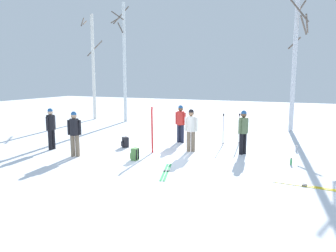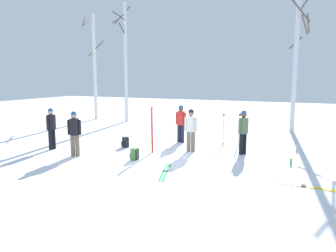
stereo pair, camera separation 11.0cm
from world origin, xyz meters
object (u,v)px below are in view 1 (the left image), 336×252
water_bottle_0 (291,162)px  birch_tree_0 (93,66)px  ski_pair_planted_0 (152,130)px  ski_pair_lying_1 (166,172)px  person_3 (243,129)px  ski_poles_1 (239,128)px  person_2 (51,126)px  ski_poles_0 (223,128)px  birch_tree_1 (124,60)px  birch_tree_2 (295,59)px  person_0 (74,131)px  backpack_0 (135,154)px  ski_pair_lying_0 (306,186)px  person_1 (191,127)px  person_4 (181,121)px  water_bottle_1 (296,149)px  backpack_1 (125,142)px

water_bottle_0 → birch_tree_0: birch_tree_0 is taller
ski_pair_planted_0 → ski_pair_lying_1: bearing=-54.2°
person_3 → ski_poles_1: 1.84m
person_2 → person_3: bearing=17.8°
ski_poles_0 → birch_tree_1: bearing=148.7°
birch_tree_2 → person_0: bearing=-127.0°
person_2 → birch_tree_1: bearing=101.0°
ski_poles_0 → backpack_0: 4.50m
ski_pair_planted_0 → ski_pair_lying_0: 6.05m
person_3 → ski_poles_0: size_ratio=1.23×
person_3 → ski_pair_lying_1: (-1.75, -3.40, -0.97)m
person_1 → ski_poles_1: (1.49, 2.15, -0.24)m
person_4 → ski_poles_1: (2.55, 0.63, -0.24)m
ski_pair_lying_1 → backpack_0: bearing=151.3°
person_1 → person_2: (-5.41, -1.97, 0.00)m
ski_poles_0 → water_bottle_1: ski_poles_0 is taller
person_4 → ski_pair_lying_1: size_ratio=0.93×
water_bottle_1 → birch_tree_0: birch_tree_0 is taller
backpack_0 → birch_tree_0: bearing=133.1°
person_2 → ski_pair_lying_1: (5.65, -1.03, -0.97)m
ski_poles_0 → backpack_1: (-3.71, -2.14, -0.53)m
backpack_0 → person_3: bearing=36.5°
person_0 → ski_pair_planted_0: size_ratio=0.94×
ski_poles_1 → backpack_1: (-4.33, -2.54, -0.53)m
person_2 → backpack_0: bearing=-1.9°
backpack_0 → water_bottle_1: size_ratio=1.79×
ski_pair_planted_0 → ski_pair_lying_1: size_ratio=0.99×
person_4 → ski_poles_0: size_ratio=1.23×
birch_tree_0 → birch_tree_2: birch_tree_2 is taller
person_0 → birch_tree_2: bearing=53.0°
backpack_1 → water_bottle_1: (6.74, 2.11, -0.10)m
person_0 → backpack_1: person_0 is taller
person_1 → ski_poles_1: bearing=55.2°
person_1 → ski_poles_0: 1.97m
birch_tree_0 → backpack_0: bearing=-46.9°
person_1 → water_bottle_0: bearing=-7.3°
ski_pair_lying_1 → backpack_1: size_ratio=4.19×
birch_tree_1 → water_bottle_0: bearing=-33.0°
person_2 → water_bottle_0: size_ratio=7.26×
ski_poles_1 → birch_tree_2: bearing=68.2°
person_2 → person_3: (7.40, 2.37, 0.00)m
ski_pair_lying_1 → ski_pair_planted_0: bearing=125.8°
birch_tree_2 → birch_tree_0: bearing=-179.5°
water_bottle_0 → birch_tree_0: bearing=151.7°
ski_pair_lying_0 → birch_tree_1: birch_tree_1 is taller
person_2 → backpack_0: (4.02, -0.14, -0.77)m
person_1 → water_bottle_0: person_1 is taller
person_3 → birch_tree_2: (1.41, 6.52, 2.96)m
person_4 → ski_pair_lying_0: person_4 is taller
person_4 → person_2: bearing=-141.2°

